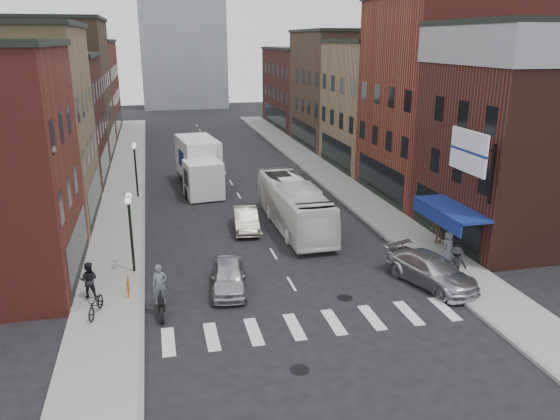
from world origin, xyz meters
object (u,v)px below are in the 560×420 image
(streetlamp_near, at_px, (130,219))
(streetlamp_far, at_px, (135,160))
(billboard_sign, at_px, (470,153))
(parked_bicycle, at_px, (96,304))
(transit_bus, at_px, (294,205))
(sedan_left_far, at_px, (246,220))
(box_truck, at_px, (200,165))
(ped_right_a, at_px, (456,264))
(ped_right_c, at_px, (448,246))
(ped_right_b, at_px, (440,229))
(ped_left_solo, at_px, (89,280))
(sedan_left_near, at_px, (229,277))
(curb_car, at_px, (431,270))
(motorcycle_rider, at_px, (160,292))
(bike_rack, at_px, (128,287))

(streetlamp_near, distance_m, streetlamp_far, 14.00)
(billboard_sign, relative_size, parked_bicycle, 2.02)
(transit_bus, distance_m, sedan_left_far, 3.13)
(streetlamp_far, relative_size, box_truck, 0.46)
(ped_right_a, distance_m, ped_right_c, 2.55)
(streetlamp_far, height_order, ped_right_b, streetlamp_far)
(sedan_left_far, distance_m, ped_left_solo, 11.51)
(streetlamp_far, height_order, sedan_left_far, streetlamp_far)
(parked_bicycle, bearing_deg, sedan_left_near, 25.77)
(ped_left_solo, bearing_deg, ped_right_c, -168.35)
(sedan_left_near, xyz_separation_m, ped_right_b, (12.49, 2.99, 0.34))
(streetlamp_far, distance_m, ped_right_b, 21.96)
(curb_car, bearing_deg, ped_right_b, 39.78)
(motorcycle_rider, distance_m, sedan_left_near, 3.63)
(motorcycle_rider, relative_size, parked_bicycle, 1.26)
(motorcycle_rider, xyz_separation_m, parked_bicycle, (-2.68, 0.36, -0.45))
(streetlamp_near, xyz_separation_m, transit_bus, (9.62, 5.04, -1.46))
(bike_rack, distance_m, box_truck, 19.20)
(billboard_sign, relative_size, sedan_left_near, 0.92)
(motorcycle_rider, height_order, ped_right_a, motorcycle_rider)
(streetlamp_far, distance_m, transit_bus, 13.23)
(streetlamp_near, bearing_deg, ped_right_a, -17.44)
(sedan_left_near, xyz_separation_m, ped_right_a, (10.69, -1.79, 0.33))
(streetlamp_far, bearing_deg, transit_bus, -42.96)
(streetlamp_near, bearing_deg, billboard_sign, -12.35)
(billboard_sign, height_order, curb_car, billboard_sign)
(box_truck, bearing_deg, streetlamp_far, -166.41)
(streetlamp_far, height_order, parked_bicycle, streetlamp_far)
(billboard_sign, bearing_deg, ped_right_c, 88.03)
(transit_bus, bearing_deg, ped_right_a, -61.52)
(bike_rack, distance_m, parked_bicycle, 2.07)
(sedan_left_near, bearing_deg, streetlamp_near, 153.50)
(ped_right_a, bearing_deg, bike_rack, 1.71)
(bike_rack, bearing_deg, ped_right_b, 9.16)
(ped_left_solo, bearing_deg, bike_rack, -173.88)
(billboard_sign, distance_m, ped_left_solo, 18.60)
(parked_bicycle, height_order, ped_left_solo, ped_left_solo)
(sedan_left_far, bearing_deg, parked_bicycle, -124.37)
(billboard_sign, height_order, ped_left_solo, billboard_sign)
(streetlamp_near, height_order, streetlamp_far, same)
(billboard_sign, bearing_deg, ped_right_b, 76.24)
(box_truck, height_order, transit_bus, box_truck)
(streetlamp_far, distance_m, parked_bicycle, 18.54)
(sedan_left_far, height_order, ped_right_b, ped_right_b)
(ped_right_a, height_order, ped_right_b, ped_right_b)
(box_truck, relative_size, ped_right_b, 5.13)
(streetlamp_far, xyz_separation_m, ped_right_c, (16.03, -16.37, -1.95))
(transit_bus, height_order, sedan_left_far, transit_bus)
(transit_bus, distance_m, ped_right_a, 11.19)
(motorcycle_rider, distance_m, curb_car, 12.68)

